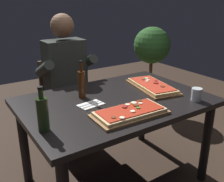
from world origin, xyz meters
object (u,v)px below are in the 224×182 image
Objects in this scene: pizza_rectangular_front at (130,112)px; wine_bottle_dark at (43,114)px; oil_bottle_amber at (82,83)px; seated_diner at (67,77)px; potted_plant_corner at (151,59)px; dining_table at (116,111)px; tumbler_near_camera at (196,94)px; diner_chair at (64,97)px; pizza_rectangular_left at (152,86)px.

wine_bottle_dark is (-0.54, 0.11, 0.09)m from pizza_rectangular_front.
seated_diner is at bearing 76.97° from oil_bottle_amber.
oil_bottle_amber is 1.68m from potted_plant_corner.
seated_diner is at bearing 94.98° from dining_table.
seated_diner is (0.02, 1.02, -0.02)m from pizza_rectangular_front.
oil_bottle_amber reaches higher than dining_table.
pizza_rectangular_front is 0.46× the size of potted_plant_corner.
tumbler_near_camera is at bearing -9.11° from wine_bottle_dark.
dining_table is 0.62m from tumbler_near_camera.
diner_chair is at bearing 114.39° from tumbler_near_camera.
dining_table is 0.87m from diner_chair.
pizza_rectangular_front is 1.76× the size of oil_bottle_amber.
wine_bottle_dark reaches higher than pizza_rectangular_front.
diner_chair reaches higher than tumbler_near_camera.
tumbler_near_camera is (0.09, -0.39, 0.03)m from pizza_rectangular_left.
pizza_rectangular_front is at bearing -91.09° from seated_diner.
tumbler_near_camera is 0.09× the size of potted_plant_corner.
oil_bottle_amber is (-0.11, 0.46, 0.09)m from pizza_rectangular_front.
oil_bottle_amber is 0.86m from tumbler_near_camera.
wine_bottle_dark is 1.23m from diner_chair.
seated_diner is (0.13, 0.56, -0.11)m from oil_bottle_amber.
seated_diner is at bearing -168.43° from potted_plant_corner.
tumbler_near_camera is at bearing -63.28° from seated_diner.
pizza_rectangular_front is at bearing -136.03° from potted_plant_corner.
tumbler_near_camera is (0.48, -0.36, 0.14)m from dining_table.
pizza_rectangular_front is 5.30× the size of tumbler_near_camera.
diner_chair is (-0.55, 1.21, -0.30)m from tumbler_near_camera.
pizza_rectangular_left is (0.48, 0.32, -0.00)m from pizza_rectangular_front.
potted_plant_corner is at bearing 43.97° from pizza_rectangular_front.
oil_bottle_amber is (-0.59, 0.14, 0.09)m from pizza_rectangular_left.
pizza_rectangular_left is at bearing 4.90° from dining_table.
dining_table is 4.86× the size of oil_bottle_amber.
dining_table is 1.61m from potted_plant_corner.
potted_plant_corner is at bearing 11.57° from seated_diner.
diner_chair is (-0.06, 0.86, -0.16)m from dining_table.
pizza_rectangular_front is at bearing -11.47° from wine_bottle_dark.
seated_diner reaches higher than tumbler_near_camera.
potted_plant_corner is (1.26, 1.01, 0.04)m from dining_table.
potted_plant_corner reaches higher than dining_table.
seated_diner reaches higher than wine_bottle_dark.
oil_bottle_amber is (-0.19, 0.17, 0.21)m from dining_table.
oil_bottle_amber is at bearing -103.03° from seated_diner.
diner_chair is at bearing 79.20° from oil_bottle_amber.
pizza_rectangular_front is 0.58m from pizza_rectangular_left.
pizza_rectangular_left is at bearing -13.26° from oil_bottle_amber.
wine_bottle_dark is at bearing -118.42° from diner_chair.
pizza_rectangular_front reaches higher than dining_table.
seated_diner reaches higher than oil_bottle_amber.
potted_plant_corner is at bearing 29.85° from oil_bottle_amber.
potted_plant_corner is (1.45, 0.83, -0.16)m from oil_bottle_amber.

